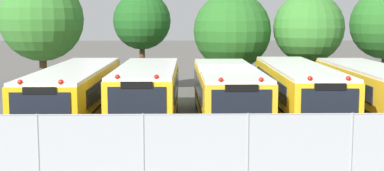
% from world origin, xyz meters
% --- Properties ---
extents(ground_plane, '(160.00, 160.00, 0.00)m').
position_xyz_m(ground_plane, '(0.00, 0.00, 0.00)').
color(ground_plane, '#595651').
extents(school_bus_0, '(2.63, 11.59, 2.53)m').
position_xyz_m(school_bus_0, '(-6.50, -0.12, 1.34)').
color(school_bus_0, yellow).
rests_on(school_bus_0, ground_plane).
extents(school_bus_1, '(2.65, 9.58, 2.60)m').
position_xyz_m(school_bus_1, '(-3.39, -0.27, 1.37)').
color(school_bus_1, yellow).
rests_on(school_bus_1, ground_plane).
extents(school_bus_2, '(2.69, 10.41, 2.51)m').
position_xyz_m(school_bus_2, '(0.09, -0.01, 1.33)').
color(school_bus_2, yellow).
rests_on(school_bus_2, ground_plane).
extents(school_bus_3, '(2.63, 11.25, 2.57)m').
position_xyz_m(school_bus_3, '(3.23, 0.19, 1.36)').
color(school_bus_3, yellow).
rests_on(school_bus_3, ground_plane).
extents(school_bus_4, '(2.53, 10.48, 2.53)m').
position_xyz_m(school_bus_4, '(6.49, 0.18, 1.33)').
color(school_bus_4, yellow).
rests_on(school_bus_4, ground_plane).
extents(tree_0, '(5.05, 5.05, 6.94)m').
position_xyz_m(tree_0, '(-10.26, 9.64, 4.41)').
color(tree_0, '#4C3823').
rests_on(tree_0, ground_plane).
extents(tree_1, '(3.46, 3.46, 6.06)m').
position_xyz_m(tree_1, '(-4.25, 9.30, 4.25)').
color(tree_1, '#4C3823').
rests_on(tree_1, ground_plane).
extents(tree_2, '(4.56, 4.56, 6.02)m').
position_xyz_m(tree_2, '(1.12, 8.45, 3.81)').
color(tree_2, '#4C3823').
rests_on(tree_2, ground_plane).
extents(tree_3, '(4.12, 4.12, 5.99)m').
position_xyz_m(tree_3, '(5.61, 8.15, 3.99)').
color(tree_3, '#4C3823').
rests_on(tree_3, ground_plane).
extents(chainlink_fence, '(18.34, 0.07, 1.81)m').
position_xyz_m(chainlink_fence, '(0.01, -8.03, 0.94)').
color(chainlink_fence, '#9EA0A3').
rests_on(chainlink_fence, ground_plane).
extents(traffic_cone, '(0.35, 0.35, 0.46)m').
position_xyz_m(traffic_cone, '(4.02, -6.32, 0.23)').
color(traffic_cone, '#EA5914').
rests_on(traffic_cone, ground_plane).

